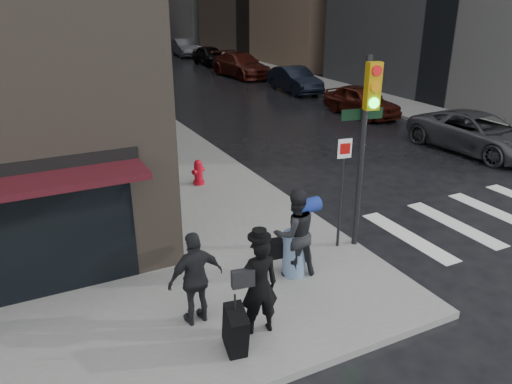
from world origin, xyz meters
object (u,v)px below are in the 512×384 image
parked_car_2 (294,80)px  parked_car_3 (241,65)px  parked_car_4 (210,55)px  parked_car_1 (361,101)px  traffic_light (364,129)px  man_overcoat (254,293)px  parked_car_5 (184,48)px  parked_car_6 (161,42)px  man_jeans (294,233)px  parked_car_0 (478,133)px  fire_hydrant (198,173)px  man_greycoat (196,278)px

parked_car_2 → parked_car_3: (-0.39, 6.77, 0.08)m
parked_car_3 → parked_car_4: parked_car_3 is taller
parked_car_1 → traffic_light: bearing=-132.3°
parked_car_3 → man_overcoat: bearing=-119.6°
parked_car_1 → parked_car_3: parked_car_3 is taller
parked_car_5 → parked_car_6: size_ratio=0.88×
man_overcoat → parked_car_2: bearing=-113.8°
man_overcoat → man_jeans: man_overcoat is taller
man_overcoat → parked_car_1: 17.88m
parked_car_0 → parked_car_3: (-0.35, 20.32, 0.09)m
parked_car_2 → traffic_light: bearing=-115.1°
man_jeans → parked_car_2: man_jeans is taller
man_jeans → fire_hydrant: man_jeans is taller
man_jeans → man_overcoat: bearing=47.0°
parked_car_4 → man_greycoat: bearing=-112.1°
man_greycoat → fire_hydrant: man_greycoat is taller
traffic_light → parked_car_6: 45.87m
parked_car_1 → parked_car_6: parked_car_6 is taller
parked_car_2 → parked_car_6: 27.09m
traffic_light → parked_car_2: (8.99, 17.87, -2.20)m
fire_hydrant → parked_car_6: parked_car_6 is taller
parked_car_1 → parked_car_4: bearing=85.5°
parked_car_2 → parked_car_3: 6.79m
fire_hydrant → parked_car_1: size_ratio=0.18×
man_jeans → parked_car_6: man_jeans is taller
man_jeans → parked_car_0: (10.88, 4.75, -0.37)m
man_overcoat → parked_car_4: man_overcoat is taller
fire_hydrant → parked_car_2: size_ratio=0.17×
man_jeans → traffic_light: bearing=-161.8°
parked_car_2 → parked_car_4: size_ratio=1.00×
man_jeans → parked_car_4: (10.86, 31.85, -0.33)m
parked_car_5 → parked_car_6: (-0.21, 6.77, -0.03)m
man_overcoat → parked_car_1: bearing=-124.9°
man_greycoat → traffic_light: (4.30, 1.05, 1.91)m
parked_car_0 → man_overcoat: bearing=-158.2°
man_overcoat → parked_car_6: (12.37, 46.83, -0.24)m
man_greycoat → parked_car_0: size_ratio=0.34×
parked_car_4 → fire_hydrant: bearing=-112.5°
parked_car_0 → parked_car_1: same height
traffic_light → man_overcoat: bearing=-142.3°
traffic_light → parked_car_2: traffic_light is taller
parked_car_2 → parked_car_5: parked_car_5 is taller
parked_car_4 → parked_car_6: parked_car_4 is taller
man_jeans → parked_car_5: 40.15m
man_jeans → fire_hydrant: size_ratio=2.42×
parked_car_1 → parked_car_4: size_ratio=0.95×
man_jeans → parked_car_0: 11.88m
man_jeans → parked_car_5: size_ratio=0.40×
man_overcoat → fire_hydrant: bearing=-94.7°
parked_car_5 → parked_car_6: 6.78m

